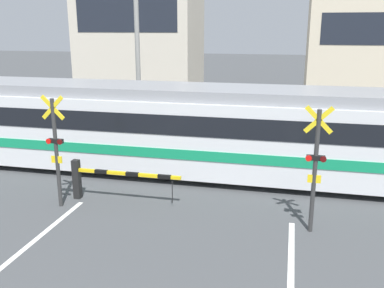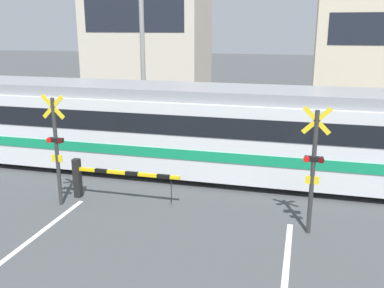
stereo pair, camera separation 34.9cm
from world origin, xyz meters
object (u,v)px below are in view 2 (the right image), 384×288
(commuter_train, at_px, (182,127))
(crossing_barrier_near, at_px, (100,176))
(crossing_barrier_far, at_px, (284,140))
(crossing_signal_left, at_px, (56,146))
(crossing_signal_right, at_px, (313,165))
(pedestrian, at_px, (230,119))

(commuter_train, bearing_deg, crossing_barrier_near, -119.59)
(crossing_barrier_near, relative_size, crossing_barrier_far, 1.00)
(commuter_train, height_order, crossing_signal_left, crossing_signal_left)
(crossing_barrier_far, bearing_deg, crossing_signal_right, -81.41)
(commuter_train, distance_m, crossing_barrier_far, 4.41)
(crossing_barrier_near, xyz_separation_m, crossing_barrier_far, (5.05, 5.64, 0.00))
(commuter_train, relative_size, pedestrian, 11.73)
(crossing_barrier_far, distance_m, pedestrian, 3.13)
(commuter_train, xyz_separation_m, pedestrian, (0.89, 4.55, -0.61))
(crossing_signal_left, bearing_deg, commuter_train, 53.92)
(crossing_barrier_far, relative_size, pedestrian, 1.85)
(commuter_train, bearing_deg, crossing_barrier_far, 38.45)
(crossing_signal_left, xyz_separation_m, pedestrian, (3.52, 8.16, -0.74))
(commuter_train, distance_m, pedestrian, 4.67)
(crossing_barrier_near, bearing_deg, commuter_train, 60.41)
(crossing_signal_left, distance_m, pedestrian, 8.91)
(crossing_barrier_far, relative_size, crossing_signal_left, 1.03)
(crossing_barrier_far, bearing_deg, pedestrian, 143.12)
(crossing_barrier_near, relative_size, crossing_signal_right, 1.03)
(commuter_train, xyz_separation_m, crossing_barrier_far, (3.37, 2.68, -0.91))
(crossing_barrier_far, relative_size, crossing_signal_right, 1.03)
(pedestrian, bearing_deg, crossing_barrier_far, -36.88)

